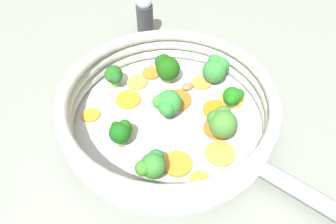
# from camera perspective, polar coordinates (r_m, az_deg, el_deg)

# --- Properties ---
(ground_plane) EXTENTS (4.00, 4.00, 0.00)m
(ground_plane) POSITION_cam_1_polar(r_m,az_deg,el_deg) (0.55, 0.00, -2.18)
(ground_plane) COLOR gray
(skillet) EXTENTS (0.32, 0.32, 0.02)m
(skillet) POSITION_cam_1_polar(r_m,az_deg,el_deg) (0.55, 0.00, -1.63)
(skillet) COLOR #B2B5B7
(skillet) RESTS_ON ground_plane
(skillet_rim_wall) EXTENTS (0.34, 0.34, 0.06)m
(skillet_rim_wall) POSITION_cam_1_polar(r_m,az_deg,el_deg) (0.52, 0.00, 1.12)
(skillet_rim_wall) COLOR #B9BCB5
(skillet_rim_wall) RESTS_ON skillet
(skillet_rivet_left) EXTENTS (0.01, 0.01, 0.01)m
(skillet_rivet_left) POSITION_cam_1_polar(r_m,az_deg,el_deg) (0.47, 11.14, -12.61)
(skillet_rivet_left) COLOR #AEB1B6
(skillet_rivet_left) RESTS_ON skillet
(skillet_rivet_right) EXTENTS (0.01, 0.01, 0.01)m
(skillet_rivet_right) POSITION_cam_1_polar(r_m,az_deg,el_deg) (0.52, 16.31, -5.30)
(skillet_rivet_right) COLOR #B3B4B4
(skillet_rivet_right) RESTS_ON skillet
(carrot_slice_0) EXTENTS (0.05, 0.05, 0.00)m
(carrot_slice_0) POSITION_cam_1_polar(r_m,az_deg,el_deg) (0.55, 8.38, 0.36)
(carrot_slice_0) COLOR orange
(carrot_slice_0) RESTS_ON skillet
(carrot_slice_1) EXTENTS (0.06, 0.06, 0.00)m
(carrot_slice_1) POSITION_cam_1_polar(r_m,az_deg,el_deg) (0.50, 9.08, -7.17)
(carrot_slice_1) COLOR orange
(carrot_slice_1) RESTS_ON skillet
(carrot_slice_2) EXTENTS (0.05, 0.05, 0.01)m
(carrot_slice_2) POSITION_cam_1_polar(r_m,az_deg,el_deg) (0.56, 1.69, 2.13)
(carrot_slice_2) COLOR orange
(carrot_slice_2) RESTS_ON skillet
(carrot_slice_3) EXTENTS (0.05, 0.05, 0.00)m
(carrot_slice_3) POSITION_cam_1_polar(r_m,az_deg,el_deg) (0.53, 8.60, -3.13)
(carrot_slice_3) COLOR orange
(carrot_slice_3) RESTS_ON skillet
(carrot_slice_4) EXTENTS (0.04, 0.04, 0.00)m
(carrot_slice_4) POSITION_cam_1_polar(r_m,az_deg,el_deg) (0.57, -6.93, 2.18)
(carrot_slice_4) COLOR orange
(carrot_slice_4) RESTS_ON skillet
(carrot_slice_5) EXTENTS (0.05, 0.05, 0.01)m
(carrot_slice_5) POSITION_cam_1_polar(r_m,az_deg,el_deg) (0.57, 11.04, 2.17)
(carrot_slice_5) COLOR #F99C3C
(carrot_slice_5) RESTS_ON skillet
(carrot_slice_6) EXTENTS (0.04, 0.04, 0.00)m
(carrot_slice_6) POSITION_cam_1_polar(r_m,az_deg,el_deg) (0.47, 5.57, -11.70)
(carrot_slice_6) COLOR orange
(carrot_slice_6) RESTS_ON skillet
(carrot_slice_7) EXTENTS (0.04, 0.04, 0.00)m
(carrot_slice_7) POSITION_cam_1_polar(r_m,az_deg,el_deg) (0.55, -13.26, -0.55)
(carrot_slice_7) COLOR orange
(carrot_slice_7) RESTS_ON skillet
(carrot_slice_8) EXTENTS (0.04, 0.04, 0.01)m
(carrot_slice_8) POSITION_cam_1_polar(r_m,az_deg,el_deg) (0.60, -5.38, 5.11)
(carrot_slice_8) COLOR #F69740
(carrot_slice_8) RESTS_ON skillet
(carrot_slice_9) EXTENTS (0.05, 0.05, 0.01)m
(carrot_slice_9) POSITION_cam_1_polar(r_m,az_deg,el_deg) (0.60, 5.85, 5.10)
(carrot_slice_9) COLOR orange
(carrot_slice_9) RESTS_ON skillet
(carrot_slice_10) EXTENTS (0.04, 0.04, 0.01)m
(carrot_slice_10) POSITION_cam_1_polar(r_m,az_deg,el_deg) (0.48, 1.64, -9.01)
(carrot_slice_10) COLOR orange
(carrot_slice_10) RESTS_ON skillet
(carrot_slice_11) EXTENTS (0.05, 0.05, 0.00)m
(carrot_slice_11) POSITION_cam_1_polar(r_m,az_deg,el_deg) (0.53, -7.92, -2.93)
(carrot_slice_11) COLOR orange
(carrot_slice_11) RESTS_ON skillet
(carrot_slice_12) EXTENTS (0.05, 0.05, 0.00)m
(carrot_slice_12) POSITION_cam_1_polar(r_m,az_deg,el_deg) (0.62, -2.94, 6.81)
(carrot_slice_12) COLOR orange
(carrot_slice_12) RESTS_ON skillet
(broccoli_floret_0) EXTENTS (0.03, 0.04, 0.04)m
(broccoli_floret_0) POSITION_cam_1_polar(r_m,az_deg,el_deg) (0.55, 11.19, 2.61)
(broccoli_floret_0) COLOR #84A863
(broccoli_floret_0) RESTS_ON skillet
(broccoli_floret_1) EXTENTS (0.05, 0.05, 0.05)m
(broccoli_floret_1) POSITION_cam_1_polar(r_m,az_deg,el_deg) (0.59, -0.27, 7.87)
(broccoli_floret_1) COLOR #8EAD5C
(broccoli_floret_1) RESTS_ON skillet
(broccoli_floret_2) EXTENTS (0.04, 0.05, 0.05)m
(broccoli_floret_2) POSITION_cam_1_polar(r_m,az_deg,el_deg) (0.52, -0.20, 1.40)
(broccoli_floret_2) COLOR #5D8A4C
(broccoli_floret_2) RESTS_ON skillet
(broccoli_floret_3) EXTENTS (0.05, 0.05, 0.05)m
(broccoli_floret_3) POSITION_cam_1_polar(r_m,az_deg,el_deg) (0.50, 9.38, -1.76)
(broccoli_floret_3) COLOR #79A75A
(broccoli_floret_3) RESTS_ON skillet
(broccoli_floret_4) EXTENTS (0.03, 0.04, 0.04)m
(broccoli_floret_4) POSITION_cam_1_polar(r_m,az_deg,el_deg) (0.49, -8.20, -3.39)
(broccoli_floret_4) COLOR #679345
(broccoli_floret_4) RESTS_ON skillet
(broccoli_floret_5) EXTENTS (0.04, 0.05, 0.05)m
(broccoli_floret_5) POSITION_cam_1_polar(r_m,az_deg,el_deg) (0.45, -2.72, -9.19)
(broccoli_floret_5) COLOR #7CA86C
(broccoli_floret_5) RESTS_ON skillet
(broccoli_floret_6) EXTENTS (0.04, 0.05, 0.05)m
(broccoli_floret_6) POSITION_cam_1_polar(r_m,az_deg,el_deg) (0.59, 8.24, 7.55)
(broccoli_floret_6) COLOR #769E55
(broccoli_floret_6) RESTS_ON skillet
(broccoli_floret_7) EXTENTS (0.03, 0.03, 0.04)m
(broccoli_floret_7) POSITION_cam_1_polar(r_m,az_deg,el_deg) (0.58, -9.40, 6.25)
(broccoli_floret_7) COLOR #6D9953
(broccoli_floret_7) RESTS_ON skillet
(mushroom_piece_0) EXTENTS (0.03, 0.03, 0.01)m
(mushroom_piece_0) POSITION_cam_1_polar(r_m,az_deg,el_deg) (0.59, 3.39, 4.49)
(mushroom_piece_0) COLOR olive
(mushroom_piece_0) RESTS_ON skillet
(salt_shaker) EXTENTS (0.04, 0.04, 0.10)m
(salt_shaker) POSITION_cam_1_polar(r_m,az_deg,el_deg) (0.71, -4.06, 16.23)
(salt_shaker) COLOR #333338
(salt_shaker) RESTS_ON ground_plane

